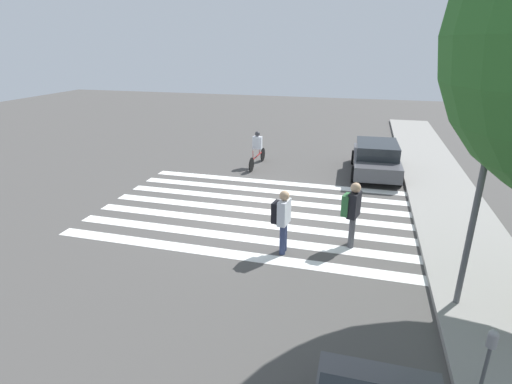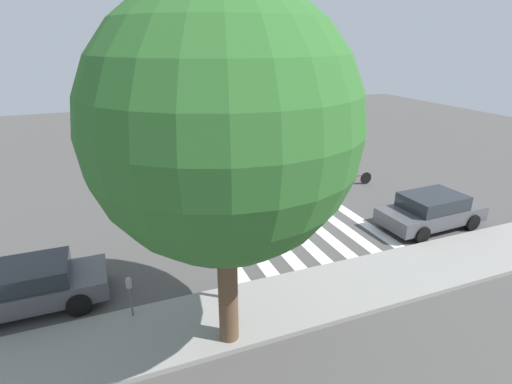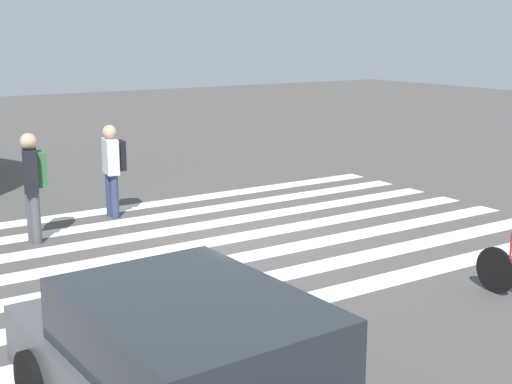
{
  "view_description": "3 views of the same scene",
  "coord_description": "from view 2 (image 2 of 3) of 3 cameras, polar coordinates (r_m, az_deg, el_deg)",
  "views": [
    {
      "loc": [
        11.7,
        3.23,
        5.2
      ],
      "look_at": [
        0.94,
        0.32,
        1.03
      ],
      "focal_mm": 28.0,
      "sensor_mm": 36.0,
      "label": 1
    },
    {
      "loc": [
        6.43,
        14.55,
        6.94
      ],
      "look_at": [
        0.64,
        -0.03,
        0.89
      ],
      "focal_mm": 28.0,
      "sensor_mm": 36.0,
      "label": 2
    },
    {
      "loc": [
        -9.87,
        6.33,
        3.39
      ],
      "look_at": [
        -0.46,
        0.18,
        0.87
      ],
      "focal_mm": 50.0,
      "sensor_mm": 36.0,
      "label": 3
    }
  ],
  "objects": [
    {
      "name": "pedestrian_adult_tall_backpack",
      "position": [
        14.92,
        -4.53,
        -2.38
      ],
      "size": [
        0.51,
        0.44,
        1.73
      ],
      "rotation": [
        0.0,
        0.0,
        -0.15
      ],
      "color": "navy",
      "rests_on": "ground_plane"
    },
    {
      "name": "pedestrian_adult_blue_shirt",
      "position": [
        13.69,
        1.02,
        -4.34
      ],
      "size": [
        0.54,
        0.5,
        1.81
      ],
      "rotation": [
        0.0,
        0.0,
        -0.27
      ],
      "color": "#4C4C51",
      "rests_on": "ground_plane"
    },
    {
      "name": "sidewalk_curb",
      "position": [
        12.55,
        13.76,
        -12.8
      ],
      "size": [
        36.0,
        2.5,
        0.14
      ],
      "color": "gray",
      "rests_on": "ground_plane"
    },
    {
      "name": "street_tree",
      "position": [
        8.01,
        -4.72,
        9.19
      ],
      "size": [
        5.53,
        5.53,
        8.08
      ],
      "color": "brown",
      "rests_on": "ground_plane"
    },
    {
      "name": "cyclist_near_curb",
      "position": [
        20.38,
        13.54,
        3.12
      ],
      "size": [
        2.37,
        0.41,
        1.58
      ],
      "rotation": [
        0.0,
        0.0,
        -0.03
      ],
      "color": "black",
      "rests_on": "ground_plane"
    },
    {
      "name": "parking_meter",
      "position": [
        10.98,
        -17.63,
        -12.98
      ],
      "size": [
        0.15,
        0.15,
        1.3
      ],
      "color": "#515456",
      "rests_on": "ground_plane"
    },
    {
      "name": "car_parked_far_curb",
      "position": [
        16.95,
        23.76,
        -2.42
      ],
      "size": [
        4.2,
        2.07,
        1.35
      ],
      "rotation": [
        0.0,
        0.0,
        0.04
      ],
      "color": "#4C4C51",
      "rests_on": "ground_plane"
    },
    {
      "name": "ground_plane",
      "position": [
        17.36,
        1.99,
        -2.5
      ],
      "size": [
        60.0,
        60.0,
        0.0
      ],
      "primitive_type": "plane",
      "color": "#4C4947"
    },
    {
      "name": "car_parked_dark_suv",
      "position": [
        12.69,
        -29.99,
        -11.63
      ],
      "size": [
        4.12,
        1.88,
        1.3
      ],
      "rotation": [
        0.0,
        0.0,
        0.0
      ],
      "color": "#4C4C51",
      "rests_on": "ground_plane"
    },
    {
      "name": "traffic_light",
      "position": [
        10.23,
        -5.77,
        0.64
      ],
      "size": [
        0.6,
        0.5,
        4.84
      ],
      "color": "#515456",
      "rests_on": "ground_plane"
    },
    {
      "name": "crosswalk_stripes",
      "position": [
        17.35,
        1.99,
        -2.49
      ],
      "size": [
        6.37,
        10.0,
        0.01
      ],
      "color": "white",
      "rests_on": "ground_plane"
    }
  ]
}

